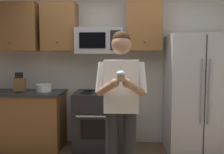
% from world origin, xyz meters
% --- Properties ---
extents(wall_back, '(4.40, 0.10, 2.60)m').
position_xyz_m(wall_back, '(0.00, 1.75, 1.30)').
color(wall_back, beige).
rests_on(wall_back, ground).
extents(oven_range, '(0.76, 0.70, 0.93)m').
position_xyz_m(oven_range, '(-0.15, 1.36, 0.46)').
color(oven_range, black).
rests_on(oven_range, ground).
extents(microwave, '(0.74, 0.41, 0.40)m').
position_xyz_m(microwave, '(-0.15, 1.48, 1.72)').
color(microwave, '#9EA0A5').
extents(refrigerator, '(0.90, 0.75, 1.80)m').
position_xyz_m(refrigerator, '(1.35, 1.32, 0.90)').
color(refrigerator, '#B7BABF').
rests_on(refrigerator, ground).
extents(cabinet_row_upper, '(2.78, 0.36, 0.76)m').
position_xyz_m(cabinet_row_upper, '(-0.72, 1.53, 1.95)').
color(cabinet_row_upper, brown).
extents(counter_left, '(1.44, 0.66, 0.92)m').
position_xyz_m(counter_left, '(-1.45, 1.38, 0.46)').
color(counter_left, brown).
rests_on(counter_left, ground).
extents(knife_block, '(0.16, 0.15, 0.32)m').
position_xyz_m(knife_block, '(-1.40, 1.33, 1.04)').
color(knife_block, brown).
rests_on(knife_block, counter_left).
extents(bowl_large_white, '(0.25, 0.25, 0.12)m').
position_xyz_m(bowl_large_white, '(-1.04, 1.39, 0.98)').
color(bowl_large_white, white).
rests_on(bowl_large_white, counter_left).
extents(person, '(0.60, 0.48, 1.76)m').
position_xyz_m(person, '(0.21, 0.30, 1.00)').
color(person, '#262628').
rests_on(person, ground).
extents(cupcake, '(0.09, 0.09, 0.17)m').
position_xyz_m(cupcake, '(0.21, -0.02, 1.29)').
color(cupcake, '#A87F56').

